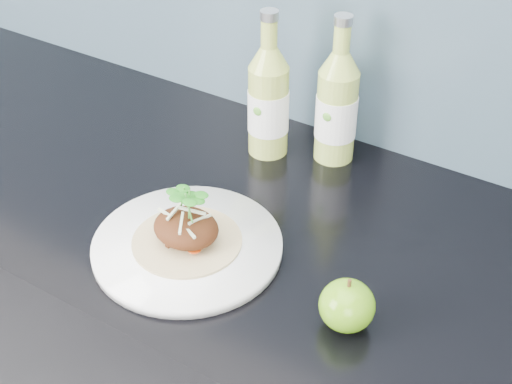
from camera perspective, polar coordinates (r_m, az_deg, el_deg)
dinner_plate at (r=1.04m, az=-5.51°, el=-4.33°), size 0.29×0.29×0.02m
pork_taco at (r=1.02m, az=-5.63°, el=-2.76°), size 0.16×0.16×0.10m
green_apple at (r=0.92m, az=7.29°, el=-8.99°), size 0.08×0.08×0.08m
cider_bottle_left at (r=1.21m, az=1.00°, el=7.26°), size 0.07×0.07×0.26m
cider_bottle_right at (r=1.20m, az=6.48°, el=6.79°), size 0.09×0.09×0.26m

